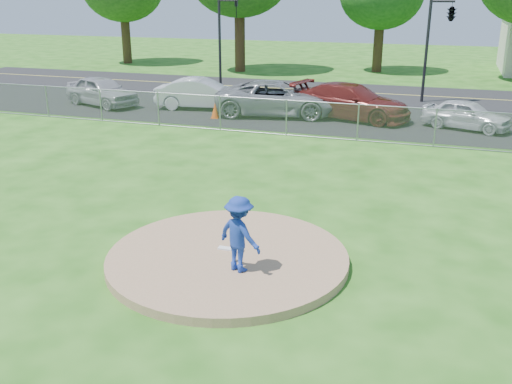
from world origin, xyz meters
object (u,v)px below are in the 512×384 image
Objects in this scene: traffic_signal_center at (449,15)px; parked_car_darkred at (351,102)px; parked_car_white at (202,94)px; traffic_signal_left at (223,34)px; parked_car_silver at (102,91)px; parked_car_gray at (277,98)px; traffic_cone at (215,110)px; parked_car_pearl at (467,115)px; pitcher at (239,234)px.

traffic_signal_center is 7.97m from parked_car_darkred.
traffic_signal_left is at bearing -0.33° from parked_car_white.
parked_car_gray is (9.61, 0.48, 0.06)m from parked_car_silver.
traffic_cone is at bearing 121.41° from parked_car_darkred.
traffic_cone is 2.55m from parked_car_white.
traffic_cone is (2.59, -7.72, -2.96)m from traffic_signal_left.
traffic_signal_center is 7.59m from parked_car_pearl.
parked_car_gray is (-7.51, -6.12, -3.77)m from traffic_signal_center.
pitcher is 0.29× the size of parked_car_darkred.
traffic_signal_center reaches higher than parked_car_darkred.
parked_car_silver reaches higher than traffic_cone.
traffic_signal_left is at bearing -13.06° from parked_car_silver.
parked_car_silver is at bearing 109.45° from parked_car_pearl.
parked_car_gray reaches higher than parked_car_darkred.
parked_car_silver is (-13.67, 16.05, -0.24)m from pitcher.
parked_car_silver is (-4.39, -6.60, -2.58)m from traffic_signal_left.
traffic_signal_left is 10.81m from parked_car_darkred.
parked_car_silver is at bearing -26.33° from pitcher.
parked_car_silver is 1.20× the size of parked_car_pearl.
pitcher is at bearing -164.06° from parked_car_darkred.
parked_car_white is 4.20m from parked_car_gray.
traffic_signal_center is at bearing -75.41° from pitcher.
traffic_signal_center is at bearing -74.51° from parked_car_white.
traffic_signal_center reaches higher than traffic_cone.
traffic_signal_center is 23.19m from pitcher.
parked_car_gray is 1.05× the size of parked_car_darkred.
parked_car_pearl reaches higher than traffic_cone.
parked_car_gray is (5.22, -6.12, -2.52)m from traffic_signal_left.
traffic_signal_left is 24.59m from pitcher.
parked_car_gray is at bearing -106.00° from parked_car_white.
parked_car_white is at bearing 74.08° from parked_car_gray.
parked_car_white is at bearing 105.92° from parked_car_pearl.
parked_car_gray is (2.63, 1.59, 0.44)m from traffic_cone.
traffic_signal_left and traffic_signal_center have the same top height.
pitcher is 0.36× the size of parked_car_silver.
pitcher is 16.96m from parked_car_pearl.
parked_car_pearl is (4.69, 16.30, -0.37)m from pitcher.
parked_car_white is 1.25× the size of parked_car_pearl.
parked_car_pearl is (8.76, -0.23, -0.19)m from parked_car_gray.
parked_car_gray reaches higher than parked_car_white.
traffic_signal_left is 15.59m from parked_car_pearl.
pitcher is at bearing -65.83° from traffic_cone.
parked_car_white is 0.83× the size of parked_car_darkred.
traffic_signal_center is 0.98× the size of parked_car_darkred.
traffic_signal_left is at bearing -44.46° from pitcher.
traffic_cone is at bearing -78.56° from parked_car_silver.
traffic_signal_left is 12.79m from traffic_signal_center.
parked_car_pearl is at bearing 6.84° from traffic_cone.
parked_car_darkred is at bearing -33.48° from traffic_signal_left.
traffic_cone is 11.47m from parked_car_pearl.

